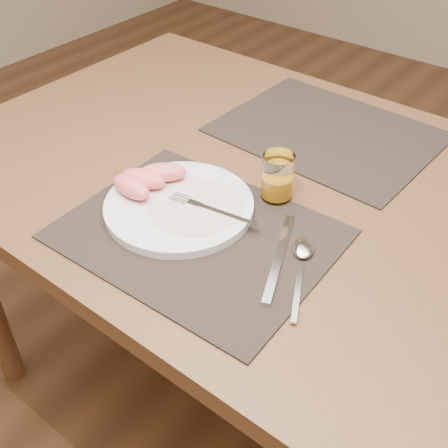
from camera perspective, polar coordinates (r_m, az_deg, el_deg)
ground at (r=1.65m, az=3.76°, el=-17.50°), size 5.00×5.00×0.00m
table at (r=1.15m, az=5.14°, el=1.00°), size 1.40×0.90×0.75m
placemat_near at (r=0.97m, az=-2.70°, el=-1.00°), size 0.46×0.37×0.00m
placemat_far at (r=1.27m, az=10.41°, el=9.13°), size 0.46×0.37×0.00m
plate at (r=1.02m, az=-4.59°, el=1.83°), size 0.27×0.27×0.02m
plate_dressing at (r=1.00m, az=-2.95°, el=1.86°), size 0.17×0.17×0.00m
fork at (r=0.99m, az=-1.87°, el=1.69°), size 0.18×0.04×0.00m
knife at (r=0.91m, az=5.40°, el=-4.10°), size 0.10×0.21×0.01m
spoon at (r=0.93m, az=8.00°, el=-2.99°), size 0.11×0.18×0.01m
juice_glass at (r=1.03m, az=5.45°, el=4.57°), size 0.06×0.06×0.09m
grapefruit_wedges at (r=1.05m, az=-7.91°, el=4.53°), size 0.11×0.14×0.04m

